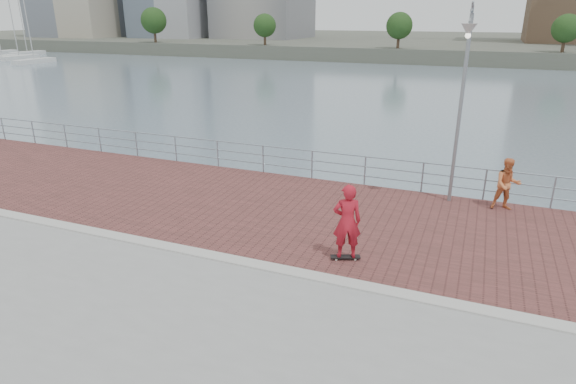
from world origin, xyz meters
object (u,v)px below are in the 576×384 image
at_px(guardrail, 338,164).
at_px(bystander, 507,184).
at_px(street_lamp, 464,74).
at_px(skateboarder, 347,221).

distance_m(guardrail, bystander, 5.81).
height_order(street_lamp, bystander, street_lamp).
relative_size(guardrail, street_lamp, 6.50).
relative_size(street_lamp, bystander, 3.54).
distance_m(street_lamp, bystander, 3.81).
xyz_separation_m(guardrail, skateboarder, (1.94, -5.87, 0.39)).
height_order(skateboarder, bystander, skateboarder).
relative_size(skateboarder, bystander, 1.15).
bearing_deg(skateboarder, guardrail, -94.51).
height_order(guardrail, skateboarder, skateboarder).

